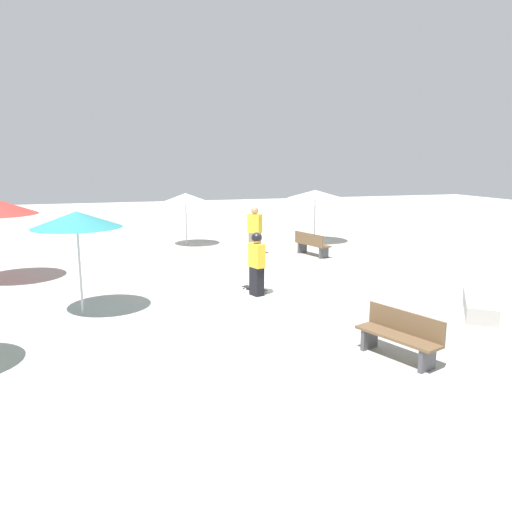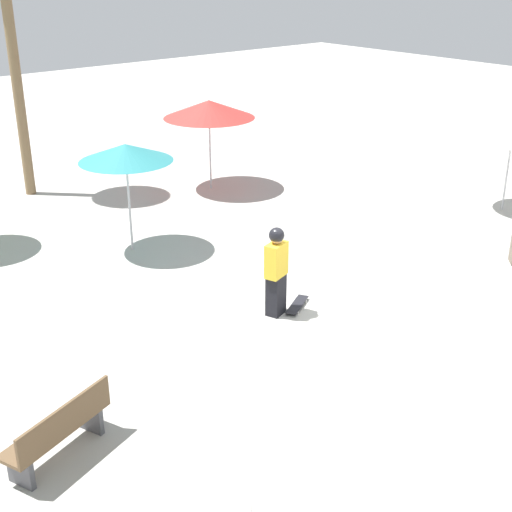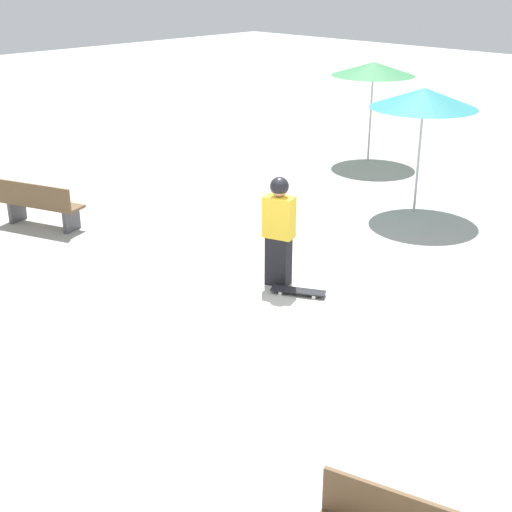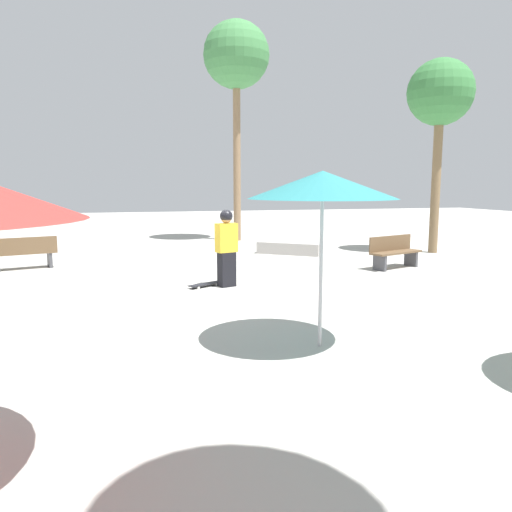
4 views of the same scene
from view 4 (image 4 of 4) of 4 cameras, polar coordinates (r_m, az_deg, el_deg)
name	(u,v)px [view 4 (image 4 of 4)]	position (r m, az deg, el deg)	size (l,w,h in m)	color
ground_plane	(191,282)	(11.42, -7.42, -2.96)	(60.00, 60.00, 0.00)	#B2AFA8
skater_main	(226,245)	(10.72, -3.39, 1.22)	(0.50, 0.37, 1.66)	black
skateboard	(205,284)	(10.84, -5.85, -3.22)	(0.80, 0.56, 0.07)	black
concrete_ledge	(290,248)	(15.89, 3.88, 0.90)	(2.01, 1.74, 0.37)	#A8A39E
bench_near	(24,253)	(14.27, -24.99, 0.29)	(1.66, 0.86, 0.85)	#47474C
bench_far	(394,252)	(13.64, 15.53, 0.43)	(1.65, 0.96, 0.85)	#47474C
shade_umbrella_teal	(322,185)	(6.64, 7.61, 8.04)	(1.98, 1.98, 2.37)	#B7B7BC
palm_tree_center_left	(440,96)	(17.29, 20.32, 16.78)	(2.05, 2.05, 6.06)	brown
palm_tree_left	(236,58)	(20.21, -2.26, 21.66)	(2.50, 2.50, 8.28)	#896B4C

